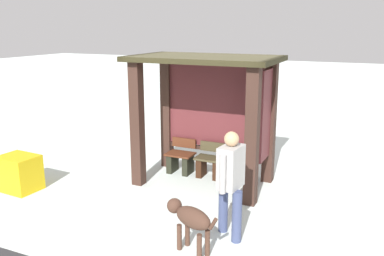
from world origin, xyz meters
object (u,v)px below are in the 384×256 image
object	(u,v)px
person_walking	(231,177)
bus_shelter	(212,97)
dog	(190,219)
bench_center_inside	(210,164)
bench_right_inside	(241,169)
bench_left_inside	(181,160)
grit_bin	(19,173)

from	to	relation	value
person_walking	bus_shelter	bearing A→B (deg)	118.93
bus_shelter	dog	xyz separation A→B (m)	(0.74, -2.58, -1.20)
bench_center_inside	bench_right_inside	distance (m)	0.66
bench_center_inside	person_walking	distance (m)	2.52
bench_left_inside	bench_right_inside	distance (m)	1.33
person_walking	bench_right_inside	bearing A→B (deg)	103.42
bus_shelter	bench_center_inside	size ratio (longest dim) A/B	3.84
bus_shelter	bench_left_inside	bearing A→B (deg)	167.72
bus_shelter	grit_bin	bearing A→B (deg)	-147.82
bench_right_inside	person_walking	world-z (taller)	person_walking
grit_bin	person_walking	bearing A→B (deg)	-0.50
bench_right_inside	dog	bearing A→B (deg)	-86.71
bench_right_inside	grit_bin	bearing A→B (deg)	-150.16
bench_right_inside	person_walking	size ratio (longest dim) A/B	0.44
dog	grit_bin	bearing A→B (deg)	170.43
dog	grit_bin	size ratio (longest dim) A/B	1.23
person_walking	grit_bin	world-z (taller)	person_walking
bus_shelter	bench_right_inside	distance (m)	1.53
bus_shelter	grit_bin	distance (m)	3.88
person_walking	grit_bin	distance (m)	4.21
bench_right_inside	person_walking	bearing A→B (deg)	-76.58
bus_shelter	bench_left_inside	world-z (taller)	bus_shelter
bus_shelter	person_walking	size ratio (longest dim) A/B	1.70
bench_center_inside	grit_bin	xyz separation A→B (m)	(-3.00, -2.10, 0.05)
bench_right_inside	bus_shelter	bearing A→B (deg)	-164.39
bench_left_inside	dog	distance (m)	3.13
bench_left_inside	bench_center_inside	xyz separation A→B (m)	(0.66, -0.00, 0.01)
dog	person_walking	bearing A→B (deg)	59.90
bus_shelter	grit_bin	world-z (taller)	bus_shelter
person_walking	dog	size ratio (longest dim) A/B	1.85
bus_shelter	bench_center_inside	distance (m)	1.42
bus_shelter	grit_bin	xyz separation A→B (m)	(-3.08, -1.94, -1.35)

